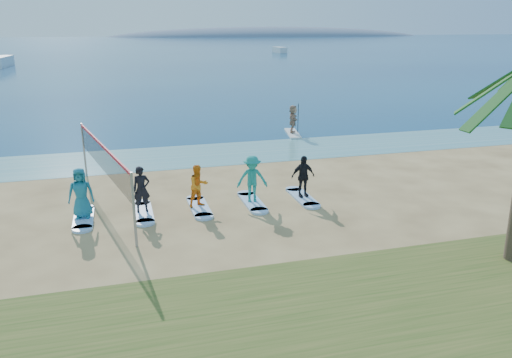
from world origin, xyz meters
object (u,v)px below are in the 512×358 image
object	(u,v)px
student_1	(141,189)
surfboard_4	(302,197)
boat_offshore_b	(280,53)
surfboard_2	(199,207)
student_2	(198,186)
surfboard_0	(84,218)
surfboard_3	(252,202)
boat_offshore_a	(1,67)
student_3	(252,179)
paddleboard	(293,133)
volleyball_net	(103,158)
paddleboarder	(293,119)
student_4	(303,176)
surfboard_1	(143,212)
student_0	(81,193)

from	to	relation	value
student_1	surfboard_4	xyz separation A→B (m)	(6.43, 0.00, -0.92)
boat_offshore_b	surfboard_2	size ratio (longest dim) A/B	2.61
boat_offshore_b	student_2	distance (m)	113.78
surfboard_0	student_2	distance (m)	4.37
surfboard_3	student_1	bearing A→B (deg)	180.00
boat_offshore_a	student_3	xyz separation A→B (m)	(23.16, -76.49, 1.02)
surfboard_0	student_3	bearing A→B (deg)	0.00
paddleboard	boat_offshore_b	distance (m)	99.82
volleyball_net	paddleboarder	xyz separation A→B (m)	(11.63, 10.49, -0.89)
boat_offshore_a	student_2	bearing A→B (deg)	-71.48
boat_offshore_b	surfboard_2	xyz separation A→B (m)	(-38.74, -106.97, 0.04)
paddleboarder	student_4	size ratio (longest dim) A/B	1.04
boat_offshore_a	surfboard_3	xyz separation A→B (m)	(23.16, -76.49, 0.04)
student_4	surfboard_1	bearing A→B (deg)	175.99
student_0	surfboard_2	bearing A→B (deg)	4.19
surfboard_0	student_4	size ratio (longest dim) A/B	1.28
volleyball_net	boat_offshore_a	world-z (taller)	volleyball_net
paddleboarder	surfboard_3	size ratio (longest dim) A/B	0.81
paddleboarder	student_1	bearing A→B (deg)	157.90
student_0	student_2	bearing A→B (deg)	4.19
volleyball_net	student_3	xyz separation A→B (m)	(5.61, -1.46, -0.88)
paddleboarder	boat_offshore_a	world-z (taller)	paddleboarder
surfboard_3	student_3	xyz separation A→B (m)	(0.00, 0.00, 0.98)
paddleboarder	student_3	xyz separation A→B (m)	(-6.01, -11.95, 0.01)
surfboard_2	surfboard_3	distance (m)	2.14
student_0	student_1	bearing A→B (deg)	4.19
volleyball_net	student_4	size ratio (longest dim) A/B	5.19
paddleboarder	student_3	distance (m)	13.38
student_2	student_4	bearing A→B (deg)	-20.67
surfboard_0	student_2	world-z (taller)	student_2
boat_offshore_a	student_4	bearing A→B (deg)	-68.54
volleyball_net	student_1	distance (m)	2.19
surfboard_3	surfboard_4	xyz separation A→B (m)	(2.14, 0.00, 0.00)
paddleboard	surfboard_0	bearing A→B (deg)	-125.31
boat_offshore_a	student_0	distance (m)	78.30
paddleboarder	surfboard_4	xyz separation A→B (m)	(-3.87, -11.95, -0.97)
student_1	student_3	distance (m)	4.29
student_2	student_4	xyz separation A→B (m)	(4.29, 0.00, 0.03)
student_1	surfboard_2	bearing A→B (deg)	-7.28
student_2	student_3	xyz separation A→B (m)	(2.14, 0.00, 0.11)
student_1	paddleboarder	bearing A→B (deg)	41.97
volleyball_net	surfboard_0	distance (m)	2.50
boat_offshore_b	surfboard_2	distance (m)	113.77
surfboard_0	student_2	xyz separation A→B (m)	(4.29, 0.00, 0.87)
boat_offshore_b	student_0	world-z (taller)	student_0
volleyball_net	student_0	bearing A→B (deg)	-119.17
student_0	student_2	world-z (taller)	student_0
paddleboard	student_1	xyz separation A→B (m)	(-10.30, -11.95, 0.91)
surfboard_3	boat_offshore_a	bearing A→B (deg)	106.84
volleyball_net	boat_offshore_a	size ratio (longest dim) A/B	0.97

